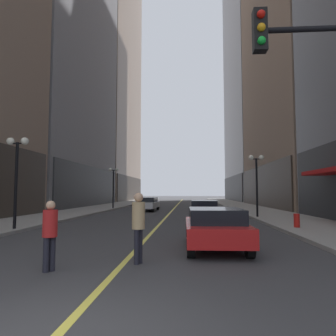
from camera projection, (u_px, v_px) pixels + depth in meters
ground_plane at (176, 207)px, 38.46m from camera, size 200.00×200.00×0.00m
sidewalk_left at (111, 206)px, 39.04m from camera, size 4.50×78.00×0.15m
sidewalk_right at (243, 206)px, 37.90m from camera, size 4.50×78.00×0.15m
lane_centre_stripe at (176, 207)px, 38.46m from camera, size 0.16×70.00×0.01m
building_left_far at (103, 18)px, 67.59m from camera, size 13.13×26.00×80.18m
building_right_far at (262, 9)px, 65.26m from camera, size 13.75×26.00×81.01m
car_red at (215, 227)px, 10.09m from camera, size 1.96×4.18×1.32m
car_navy at (204, 210)px, 19.58m from camera, size 1.95×4.35×1.32m
car_white at (148, 203)px, 30.26m from camera, size 1.97×4.83×1.32m
pedestrian_in_tan_trench at (138, 222)px, 8.06m from camera, size 0.44×0.44×1.83m
pedestrian_in_red_jacket at (50, 230)px, 7.26m from camera, size 0.47×0.47×1.65m
street_lamp_left_near at (17, 162)px, 14.54m from camera, size 1.06×0.36×4.43m
street_lamp_left_far at (113, 179)px, 33.03m from camera, size 1.06×0.36×4.43m
street_lamp_right_mid at (256, 172)px, 21.50m from camera, size 1.06×0.36×4.43m
fire_hydrant_right at (297, 222)px, 14.91m from camera, size 0.28×0.28×0.80m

